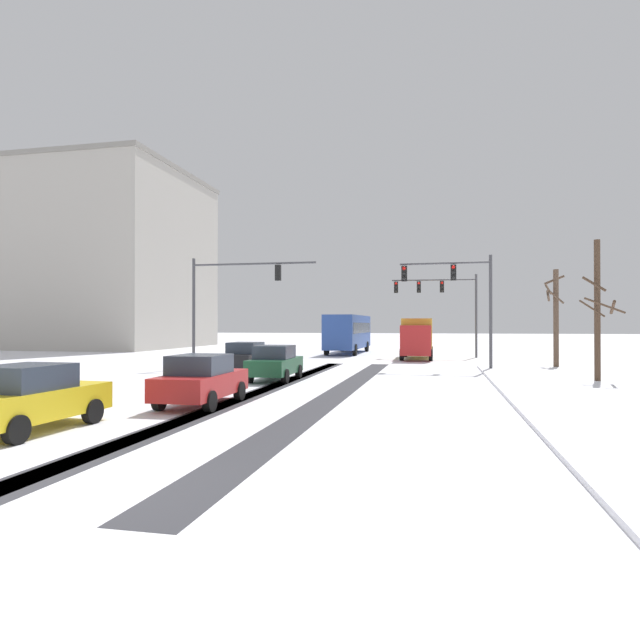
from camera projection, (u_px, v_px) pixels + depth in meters
ground_plane at (68, 490)px, 8.46m from camera, size 300.00×300.00×0.00m
wheel_track_left_lane at (341, 391)px, 20.89m from camera, size 1.10×28.95×0.01m
wheel_track_right_lane at (264, 389)px, 21.56m from camera, size 0.77×28.95×0.01m
wheel_track_center at (269, 389)px, 21.51m from camera, size 0.94×28.95×0.01m
sidewalk_kerb_right at (571, 401)px, 17.90m from camera, size 4.00×28.95×0.12m
traffic_signal_near_right at (458, 289)px, 30.84m from camera, size 5.17×0.48×6.50m
traffic_signal_far_right at (442, 296)px, 42.60m from camera, size 6.60×0.57×6.50m
traffic_signal_near_left at (228, 291)px, 31.70m from camera, size 7.52×0.40×6.50m
car_black_lead at (246, 357)px, 29.36m from camera, size 1.86×4.11×1.62m
car_dark_green_second at (275, 363)px, 24.93m from camera, size 1.91×4.14×1.62m
car_red_third at (201, 380)px, 17.28m from camera, size 1.89×4.13×1.62m
car_yellow_cab_fourth at (28, 398)px, 13.02m from camera, size 1.92×4.14×1.62m
bus_oncoming at (348, 331)px, 48.53m from camera, size 2.73×11.02×3.38m
box_truck_delivery at (417, 337)px, 40.68m from camera, size 2.35×7.42×3.02m
bare_tree_sidewalk_mid at (598, 309)px, 24.76m from camera, size 1.77×1.53×6.48m
bare_tree_sidewalk_far at (556, 315)px, 33.03m from camera, size 1.20×1.22×5.94m
office_building_far_left_block at (66, 262)px, 62.69m from camera, size 29.60×19.57×19.67m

